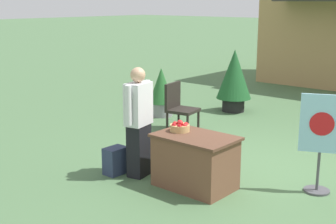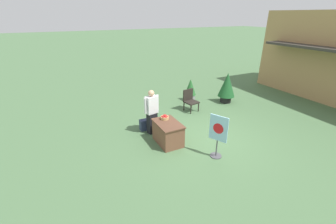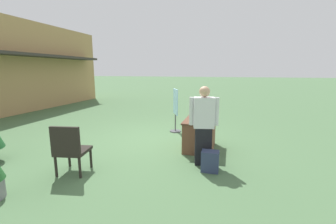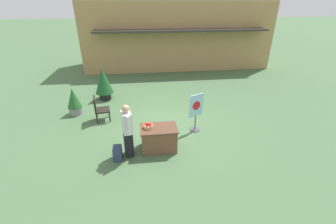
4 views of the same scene
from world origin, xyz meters
The scene contains 10 objects.
ground_plane centered at (0.00, 0.00, 0.00)m, with size 120.00×120.00×0.00m, color #4C7047.
storefront_building centered at (1.80, 8.93, 2.14)m, with size 12.31×4.48×4.28m.
display_table centered at (-0.38, -1.34, 0.39)m, with size 1.14×0.75×0.77m.
apple_basket centered at (-0.69, -1.30, 0.84)m, with size 0.29×0.29×0.16m.
person_visitor centered at (-1.30, -1.53, 0.85)m, with size 0.34×0.60×1.67m.
backpack centered at (-1.63, -1.71, 0.21)m, with size 0.24×0.34×0.42m.
poster_board centered at (1.02, -0.36, 0.76)m, with size 0.54×0.36×1.39m.
patio_chair centered at (-2.48, 0.85, 0.54)m, with size 0.64×0.64×0.98m.
potted_plant_far_left centered at (-3.58, 1.55, 0.58)m, with size 0.57×0.57×1.12m.
potted_plant_far_right centered at (-2.56, 3.02, 0.83)m, with size 0.83×0.83×1.49m.
Camera 4 is at (-0.84, -7.24, 4.23)m, focal length 24.00 mm.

